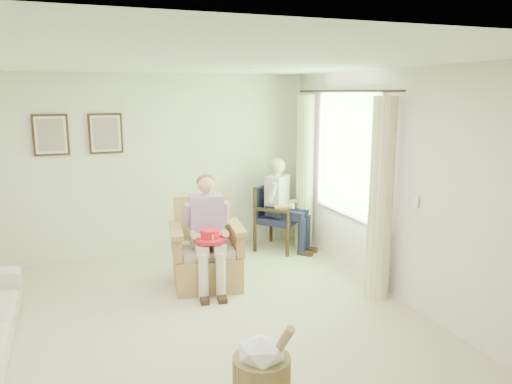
% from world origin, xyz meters
% --- Properties ---
extents(floor, '(5.50, 5.50, 0.00)m').
position_xyz_m(floor, '(0.00, 0.00, 0.00)').
color(floor, beige).
rests_on(floor, ground).
extents(back_wall, '(5.00, 0.04, 2.60)m').
position_xyz_m(back_wall, '(0.00, 2.75, 1.30)').
color(back_wall, silver).
rests_on(back_wall, ground).
extents(front_wall, '(5.00, 0.04, 2.60)m').
position_xyz_m(front_wall, '(0.00, -2.75, 1.30)').
color(front_wall, silver).
rests_on(front_wall, ground).
extents(right_wall, '(0.04, 5.50, 2.60)m').
position_xyz_m(right_wall, '(2.50, 0.00, 1.30)').
color(right_wall, silver).
rests_on(right_wall, ground).
extents(ceiling, '(5.00, 5.50, 0.02)m').
position_xyz_m(ceiling, '(0.00, 0.00, 2.60)').
color(ceiling, white).
rests_on(ceiling, back_wall).
extents(window, '(0.13, 2.50, 1.63)m').
position_xyz_m(window, '(2.46, 1.20, 1.58)').
color(window, '#2D6B23').
rests_on(window, right_wall).
extents(curtain_left, '(0.34, 0.34, 2.30)m').
position_xyz_m(curtain_left, '(2.33, 0.22, 1.15)').
color(curtain_left, beige).
rests_on(curtain_left, ground).
extents(curtain_right, '(0.34, 0.34, 2.30)m').
position_xyz_m(curtain_right, '(2.33, 2.18, 1.15)').
color(curtain_right, beige).
rests_on(curtain_right, ground).
extents(framed_print_left, '(0.45, 0.05, 0.55)m').
position_xyz_m(framed_print_left, '(-1.15, 2.71, 1.78)').
color(framed_print_left, '#382114').
rests_on(framed_print_left, back_wall).
extents(framed_print_right, '(0.45, 0.05, 0.55)m').
position_xyz_m(framed_print_right, '(-0.45, 2.71, 1.78)').
color(framed_print_right, '#382114').
rests_on(framed_print_right, back_wall).
extents(wicker_armchair, '(0.82, 0.82, 1.05)m').
position_xyz_m(wicker_armchair, '(0.56, 1.26, 0.33)').
color(wicker_armchair, tan).
rests_on(wicker_armchair, ground).
extents(wood_armchair, '(0.62, 0.58, 0.95)m').
position_xyz_m(wood_armchair, '(1.95, 2.33, 0.52)').
color(wood_armchair, black).
rests_on(wood_armchair, ground).
extents(person_wicker, '(0.40, 0.63, 1.36)m').
position_xyz_m(person_wicker, '(0.56, 1.12, 0.79)').
color(person_wicker, beige).
rests_on(person_wicker, ground).
extents(person_dark, '(0.40, 0.63, 1.36)m').
position_xyz_m(person_dark, '(1.95, 2.18, 0.79)').
color(person_dark, '#171834').
rests_on(person_dark, ground).
extents(red_hat, '(0.37, 0.37, 0.14)m').
position_xyz_m(red_hat, '(0.52, 0.92, 0.70)').
color(red_hat, red).
rests_on(red_hat, person_wicker).
extents(hatbox, '(0.50, 0.50, 0.66)m').
position_xyz_m(hatbox, '(0.35, -1.20, 0.26)').
color(hatbox, '#9D8955').
rests_on(hatbox, ground).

